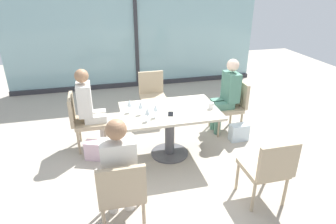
{
  "coord_description": "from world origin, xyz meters",
  "views": [
    {
      "loc": [
        -0.92,
        -3.65,
        2.43
      ],
      "look_at": [
        0.0,
        0.1,
        0.65
      ],
      "focal_mm": 31.25,
      "sensor_mm": 36.0,
      "label": 1
    }
  ],
  "objects_px": {
    "cell_phone_on_table": "(171,114)",
    "wine_glass_1": "(156,108)",
    "person_far_left": "(89,105)",
    "chair_far_left": "(84,118)",
    "wine_glass_3": "(147,112)",
    "coffee_cup": "(211,106)",
    "chair_near_window": "(153,93)",
    "wine_glass_2": "(141,105)",
    "handbag_1": "(96,150)",
    "wine_glass_0": "(129,103)",
    "chair_front_right": "(268,167)",
    "dining_table_main": "(170,121)",
    "chair_far_right": "(232,103)",
    "person_far_right": "(227,93)",
    "chair_front_left": "(121,190)",
    "handbag_2": "(239,132)",
    "person_front_left": "(119,167)"
  },
  "relations": [
    {
      "from": "chair_near_window",
      "to": "chair_front_right",
      "type": "bearing_deg",
      "value": -72.33
    },
    {
      "from": "dining_table_main",
      "to": "handbag_1",
      "type": "distance_m",
      "value": 1.16
    },
    {
      "from": "person_front_left",
      "to": "wine_glass_1",
      "type": "bearing_deg",
      "value": 59.72
    },
    {
      "from": "chair_front_left",
      "to": "handbag_2",
      "type": "xyz_separation_m",
      "value": [
        2.01,
        1.42,
        -0.36
      ]
    },
    {
      "from": "wine_glass_3",
      "to": "coffee_cup",
      "type": "height_order",
      "value": "wine_glass_3"
    },
    {
      "from": "person_front_left",
      "to": "wine_glass_2",
      "type": "xyz_separation_m",
      "value": [
        0.4,
        1.13,
        0.16
      ]
    },
    {
      "from": "wine_glass_1",
      "to": "handbag_1",
      "type": "bearing_deg",
      "value": 159.69
    },
    {
      "from": "chair_front_right",
      "to": "person_far_left",
      "type": "bearing_deg",
      "value": 137.03
    },
    {
      "from": "wine_glass_0",
      "to": "wine_glass_3",
      "type": "bearing_deg",
      "value": -59.83
    },
    {
      "from": "handbag_2",
      "to": "chair_front_right",
      "type": "bearing_deg",
      "value": -106.46
    },
    {
      "from": "chair_near_window",
      "to": "wine_glass_3",
      "type": "relative_size",
      "value": 4.7
    },
    {
      "from": "dining_table_main",
      "to": "person_front_left",
      "type": "distance_m",
      "value": 1.44
    },
    {
      "from": "wine_glass_1",
      "to": "cell_phone_on_table",
      "type": "bearing_deg",
      "value": 9.24
    },
    {
      "from": "coffee_cup",
      "to": "cell_phone_on_table",
      "type": "height_order",
      "value": "coffee_cup"
    },
    {
      "from": "chair_far_left",
      "to": "chair_near_window",
      "type": "bearing_deg",
      "value": 32.58
    },
    {
      "from": "chair_front_left",
      "to": "wine_glass_3",
      "type": "relative_size",
      "value": 4.7
    },
    {
      "from": "person_far_left",
      "to": "chair_far_left",
      "type": "bearing_deg",
      "value": 180.0
    },
    {
      "from": "person_far_right",
      "to": "wine_glass_3",
      "type": "distance_m",
      "value": 1.67
    },
    {
      "from": "chair_far_left",
      "to": "handbag_2",
      "type": "bearing_deg",
      "value": -8.84
    },
    {
      "from": "person_far_left",
      "to": "coffee_cup",
      "type": "height_order",
      "value": "person_far_left"
    },
    {
      "from": "person_front_left",
      "to": "person_far_left",
      "type": "relative_size",
      "value": 1.0
    },
    {
      "from": "wine_glass_3",
      "to": "coffee_cup",
      "type": "relative_size",
      "value": 2.06
    },
    {
      "from": "chair_front_left",
      "to": "person_front_left",
      "type": "relative_size",
      "value": 0.69
    },
    {
      "from": "chair_far_left",
      "to": "chair_front_right",
      "type": "bearing_deg",
      "value": -41.39
    },
    {
      "from": "dining_table_main",
      "to": "wine_glass_0",
      "type": "distance_m",
      "value": 0.64
    },
    {
      "from": "dining_table_main",
      "to": "chair_near_window",
      "type": "bearing_deg",
      "value": 90.0
    },
    {
      "from": "chair_front_right",
      "to": "dining_table_main",
      "type": "bearing_deg",
      "value": 122.51
    },
    {
      "from": "person_far_right",
      "to": "wine_glass_1",
      "type": "relative_size",
      "value": 6.81
    },
    {
      "from": "person_far_left",
      "to": "wine_glass_1",
      "type": "relative_size",
      "value": 6.81
    },
    {
      "from": "wine_glass_1",
      "to": "handbag_1",
      "type": "height_order",
      "value": "wine_glass_1"
    },
    {
      "from": "coffee_cup",
      "to": "handbag_2",
      "type": "distance_m",
      "value": 0.91
    },
    {
      "from": "person_far_right",
      "to": "handbag_2",
      "type": "distance_m",
      "value": 0.68
    },
    {
      "from": "chair_far_left",
      "to": "wine_glass_1",
      "type": "relative_size",
      "value": 4.7
    },
    {
      "from": "wine_glass_3",
      "to": "chair_front_left",
      "type": "bearing_deg",
      "value": -114.13
    },
    {
      "from": "person_far_left",
      "to": "person_far_right",
      "type": "relative_size",
      "value": 1.0
    },
    {
      "from": "chair_far_left",
      "to": "handbag_2",
      "type": "height_order",
      "value": "chair_far_left"
    },
    {
      "from": "chair_far_right",
      "to": "person_front_left",
      "type": "bearing_deg",
      "value": -140.39
    },
    {
      "from": "wine_glass_0",
      "to": "person_far_left",
      "type": "bearing_deg",
      "value": 140.78
    },
    {
      "from": "chair_near_window",
      "to": "cell_phone_on_table",
      "type": "distance_m",
      "value": 1.45
    },
    {
      "from": "wine_glass_2",
      "to": "coffee_cup",
      "type": "relative_size",
      "value": 2.06
    },
    {
      "from": "cell_phone_on_table",
      "to": "wine_glass_1",
      "type": "bearing_deg",
      "value": -154.43
    },
    {
      "from": "coffee_cup",
      "to": "handbag_1",
      "type": "height_order",
      "value": "coffee_cup"
    },
    {
      "from": "cell_phone_on_table",
      "to": "dining_table_main",
      "type": "bearing_deg",
      "value": 97.61
    },
    {
      "from": "chair_front_left",
      "to": "chair_far_left",
      "type": "distance_m",
      "value": 1.84
    },
    {
      "from": "person_front_left",
      "to": "cell_phone_on_table",
      "type": "distance_m",
      "value": 1.3
    },
    {
      "from": "chair_front_left",
      "to": "wine_glass_2",
      "type": "relative_size",
      "value": 4.7
    },
    {
      "from": "chair_far_left",
      "to": "wine_glass_0",
      "type": "relative_size",
      "value": 4.7
    },
    {
      "from": "chair_far_left",
      "to": "chair_far_right",
      "type": "height_order",
      "value": "same"
    },
    {
      "from": "handbag_2",
      "to": "person_front_left",
      "type": "bearing_deg",
      "value": -148.55
    },
    {
      "from": "chair_front_right",
      "to": "wine_glass_0",
      "type": "bearing_deg",
      "value": 135.65
    }
  ]
}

